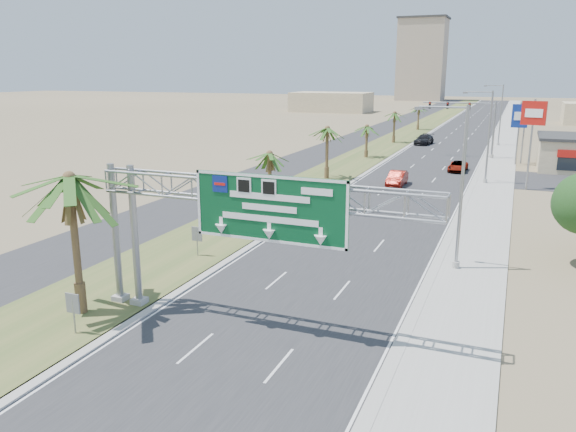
% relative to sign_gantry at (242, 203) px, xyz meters
% --- Properties ---
extents(road, '(12.00, 300.00, 0.02)m').
position_rel_sign_gantry_xyz_m(road, '(1.06, 100.07, -6.05)').
color(road, '#28282B').
rests_on(road, ground).
extents(sidewalk_right, '(4.00, 300.00, 0.10)m').
position_rel_sign_gantry_xyz_m(sidewalk_right, '(9.56, 100.07, -6.01)').
color(sidewalk_right, '#9E9B93').
rests_on(sidewalk_right, ground).
extents(median_grass, '(7.00, 300.00, 0.12)m').
position_rel_sign_gantry_xyz_m(median_grass, '(-8.94, 100.07, -6.00)').
color(median_grass, '#405726').
rests_on(median_grass, ground).
extents(opposing_road, '(8.00, 300.00, 0.02)m').
position_rel_sign_gantry_xyz_m(opposing_road, '(-15.94, 100.07, -6.05)').
color(opposing_road, '#28282B').
rests_on(opposing_road, ground).
extents(sign_gantry, '(16.75, 1.24, 7.50)m').
position_rel_sign_gantry_xyz_m(sign_gantry, '(0.00, 0.00, 0.00)').
color(sign_gantry, gray).
rests_on(sign_gantry, ground).
extents(palm_near, '(5.70, 5.70, 8.35)m').
position_rel_sign_gantry_xyz_m(palm_near, '(-8.14, -1.93, 0.87)').
color(palm_near, brown).
rests_on(palm_near, ground).
extents(palm_row_b, '(3.99, 3.99, 5.95)m').
position_rel_sign_gantry_xyz_m(palm_row_b, '(-8.44, 22.07, -1.16)').
color(palm_row_b, brown).
rests_on(palm_row_b, ground).
extents(palm_row_c, '(3.99, 3.99, 6.75)m').
position_rel_sign_gantry_xyz_m(palm_row_c, '(-8.44, 38.07, -0.39)').
color(palm_row_c, brown).
rests_on(palm_row_c, ground).
extents(palm_row_d, '(3.99, 3.99, 5.45)m').
position_rel_sign_gantry_xyz_m(palm_row_d, '(-8.44, 56.07, -1.64)').
color(palm_row_d, brown).
rests_on(palm_row_d, ground).
extents(palm_row_e, '(3.99, 3.99, 6.15)m').
position_rel_sign_gantry_xyz_m(palm_row_e, '(-8.44, 75.07, -0.97)').
color(palm_row_e, brown).
rests_on(palm_row_e, ground).
extents(palm_row_f, '(3.99, 3.99, 5.75)m').
position_rel_sign_gantry_xyz_m(palm_row_f, '(-8.44, 100.07, -1.35)').
color(palm_row_f, brown).
rests_on(palm_row_f, ground).
extents(streetlight_near, '(3.27, 0.44, 10.00)m').
position_rel_sign_gantry_xyz_m(streetlight_near, '(8.36, 12.07, -1.36)').
color(streetlight_near, gray).
rests_on(streetlight_near, ground).
extents(streetlight_mid, '(3.27, 0.44, 10.00)m').
position_rel_sign_gantry_xyz_m(streetlight_mid, '(8.36, 42.07, -1.36)').
color(streetlight_mid, gray).
rests_on(streetlight_mid, ground).
extents(streetlight_far, '(3.27, 0.44, 10.00)m').
position_rel_sign_gantry_xyz_m(streetlight_far, '(8.36, 78.07, -1.36)').
color(streetlight_far, gray).
rests_on(streetlight_far, ground).
extents(signal_mast, '(10.28, 0.71, 8.00)m').
position_rel_sign_gantry_xyz_m(signal_mast, '(6.23, 62.05, -1.21)').
color(signal_mast, gray).
rests_on(signal_mast, ground).
extents(median_signback_a, '(0.75, 0.08, 2.08)m').
position_rel_sign_gantry_xyz_m(median_signback_a, '(-6.74, -3.93, -4.61)').
color(median_signback_a, gray).
rests_on(median_signback_a, ground).
extents(median_signback_b, '(0.75, 0.08, 2.08)m').
position_rel_sign_gantry_xyz_m(median_signback_b, '(-7.44, 8.07, -4.61)').
color(median_signback_b, gray).
rests_on(median_signback_b, ground).
extents(tower_distant, '(20.00, 16.00, 35.00)m').
position_rel_sign_gantry_xyz_m(tower_distant, '(-30.94, 240.07, 11.44)').
color(tower_distant, tan).
rests_on(tower_distant, ground).
extents(building_distant_left, '(24.00, 14.00, 6.00)m').
position_rel_sign_gantry_xyz_m(building_distant_left, '(-43.94, 150.07, -3.06)').
color(building_distant_left, tan).
rests_on(building_distant_left, ground).
extents(car_left_lane, '(2.11, 4.57, 1.52)m').
position_rel_sign_gantry_xyz_m(car_left_lane, '(-3.51, 19.63, -5.30)').
color(car_left_lane, black).
rests_on(car_left_lane, ground).
extents(car_mid_lane, '(1.69, 4.75, 1.56)m').
position_rel_sign_gantry_xyz_m(car_mid_lane, '(-0.21, 37.34, -5.28)').
color(car_mid_lane, maroon).
rests_on(car_mid_lane, ground).
extents(car_right_lane, '(2.17, 4.59, 1.27)m').
position_rel_sign_gantry_xyz_m(car_right_lane, '(4.96, 49.07, -5.42)').
color(car_right_lane, gray).
rests_on(car_right_lane, ground).
extents(car_far, '(2.98, 5.93, 1.65)m').
position_rel_sign_gantry_xyz_m(car_far, '(-3.25, 75.13, -5.23)').
color(car_far, black).
rests_on(car_far, ground).
extents(pole_sign_red_near, '(2.40, 0.87, 9.28)m').
position_rel_sign_gantry_xyz_m(pole_sign_red_near, '(12.71, 40.23, 1.27)').
color(pole_sign_red_near, gray).
rests_on(pole_sign_red_near, ground).
extents(pole_sign_blue, '(2.00, 0.36, 8.12)m').
position_rel_sign_gantry_xyz_m(pole_sign_blue, '(11.47, 57.09, 0.01)').
color(pole_sign_blue, gray).
rests_on(pole_sign_blue, ground).
extents(pole_sign_red_far, '(2.22, 0.58, 7.24)m').
position_rel_sign_gantry_xyz_m(pole_sign_red_far, '(12.14, 58.95, -0.40)').
color(pole_sign_red_far, gray).
rests_on(pole_sign_red_far, ground).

